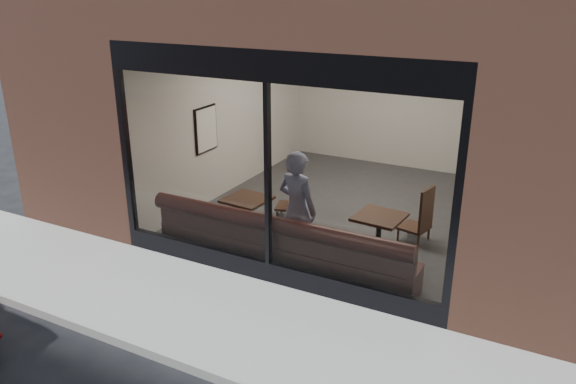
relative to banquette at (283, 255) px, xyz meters
The scene contains 21 objects.
ground 2.46m from the banquette, 90.00° to the right, with size 120.00×120.00×0.00m, color black.
sidewalk_near 1.47m from the banquette, 90.00° to the right, with size 40.00×2.00×0.01m, color gray.
kerb_near 2.51m from the banquette, 90.00° to the right, with size 40.00×0.10×0.12m, color gray.
host_building_pier_left 6.84m from the banquette, 124.05° to the left, with size 2.50×12.00×3.20m, color brown.
host_building_backfill 8.66m from the banquette, 90.00° to the left, with size 5.00×6.00×3.20m, color brown.
cafe_floor 2.56m from the banquette, 90.00° to the left, with size 6.00×6.00×0.00m, color #2D2D30.
cafe_ceiling 3.91m from the banquette, 90.00° to the left, with size 6.00×6.00×0.00m, color white.
cafe_wall_back 5.71m from the banquette, 90.00° to the left, with size 5.00×5.00×0.00m, color silver.
cafe_wall_left 3.82m from the banquette, 134.32° to the left, with size 6.00×6.00×0.00m, color silver.
cafe_wall_right 3.82m from the banquette, 45.68° to the left, with size 6.00×6.00×0.00m, color silver.
storefront_kick 0.41m from the banquette, 90.00° to the right, with size 5.00×0.10×0.30m, color black.
storefront_header 2.80m from the banquette, 90.00° to the right, with size 5.00×0.10×0.40m, color black.
storefront_mullion 1.38m from the banquette, 90.00° to the right, with size 0.06×0.10×2.50m, color black.
storefront_glass 1.39m from the banquette, 90.00° to the right, with size 4.80×4.80×0.00m, color white.
banquette is the anchor object (origin of this frame).
person 0.71m from the banquette, 65.84° to the left, with size 0.64×0.42×1.76m, color #8D97C2.
cafe_table_left 1.20m from the banquette, 149.40° to the left, with size 0.66×0.66×0.04m, color black.
cafe_table_right 1.52m from the banquette, 36.10° to the left, with size 0.68×0.68×0.04m, color black.
cafe_chair_left 1.86m from the banquette, 114.43° to the left, with size 0.44×0.44×0.04m, color black.
cafe_chair_right 2.32m from the banquette, 51.89° to the left, with size 0.43×0.43×0.04m, color black.
wall_poster 3.20m from the banquette, 145.79° to the left, with size 0.02×0.58×0.78m, color white.
Camera 1 is at (3.46, -4.01, 3.97)m, focal length 35.00 mm.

